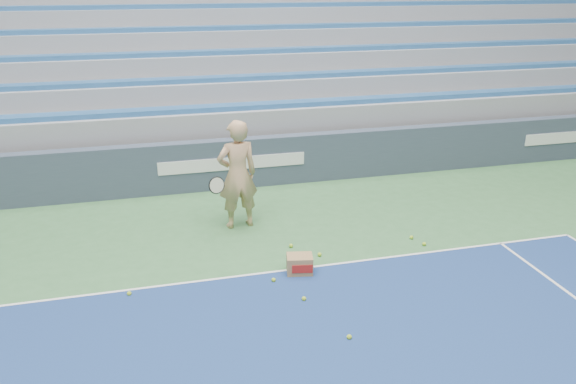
% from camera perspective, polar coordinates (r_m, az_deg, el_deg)
% --- Properties ---
extents(sponsor_barrier, '(30.00, 0.32, 1.10)m').
position_cam_1_polar(sponsor_barrier, '(12.40, -5.71, 2.90)').
color(sponsor_barrier, '#374354').
rests_on(sponsor_barrier, ground).
extents(bleachers, '(31.00, 9.15, 7.30)m').
position_cam_1_polar(bleachers, '(17.58, -8.95, 14.18)').
color(bleachers, gray).
rests_on(bleachers, ground).
extents(tennis_player, '(1.01, 0.91, 2.04)m').
position_cam_1_polar(tennis_player, '(10.25, -5.17, 1.76)').
color(tennis_player, tan).
rests_on(tennis_player, ground).
extents(ball_box, '(0.45, 0.38, 0.30)m').
position_cam_1_polar(ball_box, '(8.92, 1.19, -7.37)').
color(ball_box, '#957348').
rests_on(ball_box, ground).
extents(tennis_ball_0, '(0.07, 0.07, 0.07)m').
position_cam_1_polar(tennis_ball_0, '(10.30, 12.43, -4.52)').
color(tennis_ball_0, '#AECF2A').
rests_on(tennis_ball_0, ground).
extents(tennis_ball_1, '(0.07, 0.07, 0.07)m').
position_cam_1_polar(tennis_ball_1, '(8.73, -1.47, -8.92)').
color(tennis_ball_1, '#AECF2A').
rests_on(tennis_ball_1, ground).
extents(tennis_ball_2, '(0.07, 0.07, 0.07)m').
position_cam_1_polar(tennis_ball_2, '(7.54, 6.24, -14.43)').
color(tennis_ball_2, '#AECF2A').
rests_on(tennis_ball_2, ground).
extents(tennis_ball_3, '(0.07, 0.07, 0.07)m').
position_cam_1_polar(tennis_ball_3, '(10.11, 13.66, -5.15)').
color(tennis_ball_3, '#AECF2A').
rests_on(tennis_ball_3, ground).
extents(tennis_ball_4, '(0.07, 0.07, 0.07)m').
position_cam_1_polar(tennis_ball_4, '(9.48, 3.23, -6.35)').
color(tennis_ball_4, '#AECF2A').
rests_on(tennis_ball_4, ground).
extents(tennis_ball_5, '(0.07, 0.07, 0.07)m').
position_cam_1_polar(tennis_ball_5, '(8.27, 1.63, -10.78)').
color(tennis_ball_5, '#AECF2A').
rests_on(tennis_ball_5, ground).
extents(tennis_ball_6, '(0.07, 0.07, 0.07)m').
position_cam_1_polar(tennis_ball_6, '(9.76, 0.31, -5.47)').
color(tennis_ball_6, '#AECF2A').
rests_on(tennis_ball_6, ground).
extents(tennis_ball_7, '(0.07, 0.07, 0.07)m').
position_cam_1_polar(tennis_ball_7, '(8.71, -15.84, -9.89)').
color(tennis_ball_7, '#AECF2A').
rests_on(tennis_ball_7, ground).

